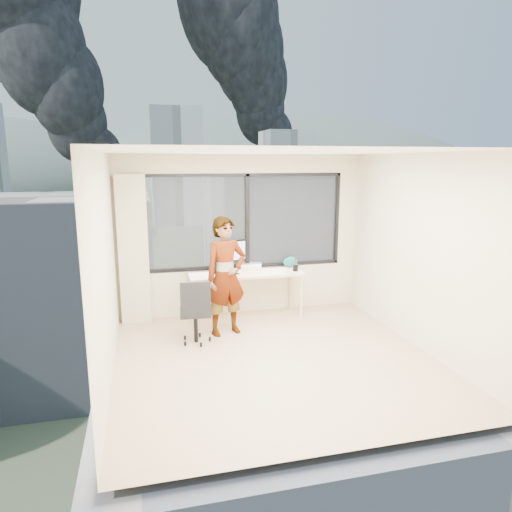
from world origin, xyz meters
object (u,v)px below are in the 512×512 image
object	(u,v)px
desk	(246,295)
monitor	(232,256)
chair	(195,310)
person	(226,276)
game_console	(251,266)
handbag	(290,262)
laptop	(226,268)

from	to	relation	value
desk	monitor	xyz separation A→B (m)	(-0.20, 0.14, 0.63)
desk	chair	xyz separation A→B (m)	(-0.91, -0.84, 0.09)
person	game_console	distance (m)	1.05
person	handbag	xyz separation A→B (m)	(1.24, 0.78, -0.02)
person	handbag	distance (m)	1.46
desk	handbag	size ratio (longest dim) A/B	7.65
game_console	laptop	xyz separation A→B (m)	(-0.48, -0.27, 0.06)
monitor	laptop	bearing A→B (deg)	-145.87
desk	game_console	bearing A→B (deg)	59.21
person	game_console	world-z (taller)	person
laptop	handbag	size ratio (longest dim) A/B	1.43
game_console	desk	bearing A→B (deg)	-104.58
monitor	desk	bearing A→B (deg)	-52.79
game_console	laptop	bearing A→B (deg)	-134.20
game_console	handbag	xyz separation A→B (m)	(0.65, -0.08, 0.05)
chair	person	bearing A→B (deg)	31.11
handbag	laptop	bearing A→B (deg)	-154.67
monitor	game_console	xyz separation A→B (m)	(0.35, 0.11, -0.22)
desk	monitor	size ratio (longest dim) A/B	3.52
desk	laptop	xyz separation A→B (m)	(-0.33, -0.02, 0.48)
monitor	laptop	xyz separation A→B (m)	(-0.13, -0.16, -0.15)
monitor	handbag	xyz separation A→B (m)	(1.00, 0.03, -0.16)
chair	laptop	distance (m)	1.08
person	game_console	xyz separation A→B (m)	(0.59, 0.86, -0.07)
desk	monitor	distance (m)	0.68
laptop	game_console	bearing A→B (deg)	11.19
monitor	laptop	size ratio (longest dim) A/B	1.52
chair	game_console	size ratio (longest dim) A/B	2.88
chair	handbag	size ratio (longest dim) A/B	3.98
person	handbag	bearing A→B (deg)	15.89
laptop	chair	bearing A→B (deg)	-143.66
person	laptop	xyz separation A→B (m)	(0.11, 0.59, -0.01)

